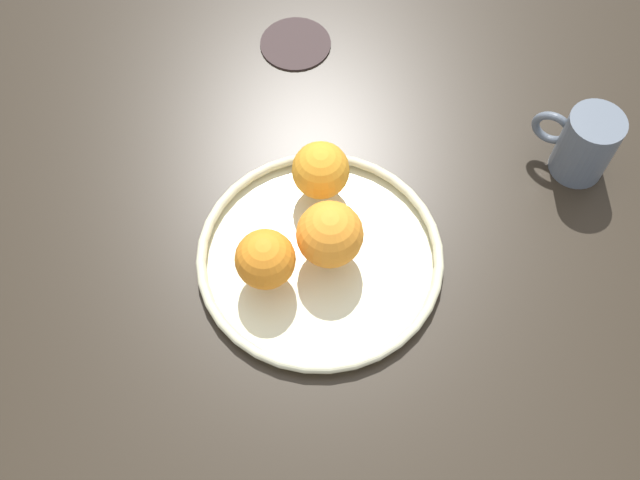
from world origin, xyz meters
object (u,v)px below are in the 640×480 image
orange_front_left (265,259)px  fruit_bowl (320,256)px  ambient_coaster (296,43)px  orange_center (321,170)px  ambient_mug (584,144)px  orange_back_right (330,234)px

orange_front_left → fruit_bowl: bearing=-126.9°
fruit_bowl → ambient_coaster: (19.74, -28.09, -0.62)cm
orange_center → orange_front_left: 13.36cm
orange_front_left → ambient_mug: (-25.56, -32.79, -0.49)cm
orange_center → ambient_coaster: bearing=-52.6°
orange_front_left → orange_back_right: size_ratio=0.89×
fruit_bowl → orange_center: 10.16cm
fruit_bowl → orange_front_left: (3.98, 5.31, 4.30)cm
fruit_bowl → orange_back_right: 4.85cm
fruit_bowl → ambient_mug: size_ratio=2.76×
fruit_bowl → ambient_coaster: fruit_bowl is taller
orange_back_right → ambient_mug: size_ratio=0.73×
fruit_bowl → ambient_coaster: 34.34cm
orange_center → orange_back_right: size_ratio=0.90×
fruit_bowl → orange_front_left: bearing=53.1°
orange_center → ambient_coaster: orange_center is taller
ambient_mug → orange_front_left: bearing=52.1°
ambient_mug → ambient_coaster: bearing=-0.8°
orange_center → ambient_coaster: (15.31, -20.05, -4.97)cm
orange_back_right → ambient_coaster: 34.63cm
ambient_mug → ambient_coaster: size_ratio=1.06×
ambient_coaster → ambient_mug: bearing=179.2°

